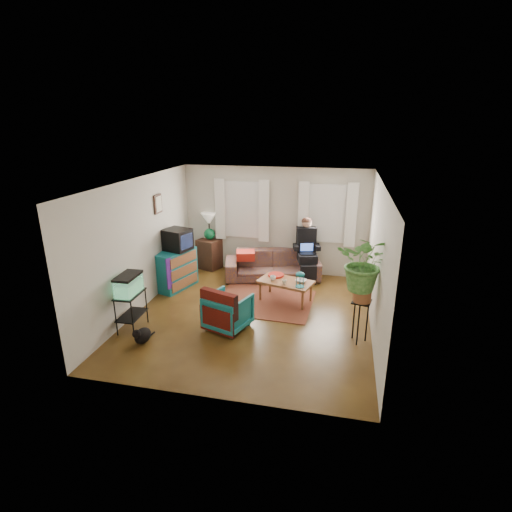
% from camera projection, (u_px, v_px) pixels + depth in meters
% --- Properties ---
extents(floor, '(4.50, 5.00, 0.01)m').
position_uv_depth(floor, '(252.00, 316.00, 7.81)').
color(floor, '#4F2B14').
rests_on(floor, ground).
extents(ceiling, '(4.50, 5.00, 0.01)m').
position_uv_depth(ceiling, '(251.00, 182.00, 6.97)').
color(ceiling, white).
rests_on(ceiling, wall_back).
extents(wall_back, '(4.50, 0.01, 2.60)m').
position_uv_depth(wall_back, '(275.00, 221.00, 9.70)').
color(wall_back, silver).
rests_on(wall_back, floor).
extents(wall_front, '(4.50, 0.01, 2.60)m').
position_uv_depth(wall_front, '(207.00, 313.00, 5.08)').
color(wall_front, silver).
rests_on(wall_front, floor).
extents(wall_left, '(0.01, 5.00, 2.60)m').
position_uv_depth(wall_left, '(140.00, 245.00, 7.85)').
color(wall_left, silver).
rests_on(wall_left, floor).
extents(wall_right, '(0.01, 5.00, 2.60)m').
position_uv_depth(wall_right, '(377.00, 261.00, 6.93)').
color(wall_right, silver).
rests_on(wall_right, floor).
extents(window_left, '(1.08, 0.04, 1.38)m').
position_uv_depth(window_left, '(243.00, 210.00, 9.77)').
color(window_left, white).
rests_on(window_left, wall_back).
extents(window_right, '(1.08, 0.04, 1.38)m').
position_uv_depth(window_right, '(327.00, 214.00, 9.34)').
color(window_right, white).
rests_on(window_right, wall_back).
extents(curtains_left, '(1.36, 0.06, 1.50)m').
position_uv_depth(curtains_left, '(242.00, 210.00, 9.69)').
color(curtains_left, white).
rests_on(curtains_left, wall_back).
extents(curtains_right, '(1.36, 0.06, 1.50)m').
position_uv_depth(curtains_right, '(327.00, 214.00, 9.27)').
color(curtains_right, white).
rests_on(curtains_right, wall_back).
extents(picture_frame, '(0.04, 0.32, 0.40)m').
position_uv_depth(picture_frame, '(158.00, 204.00, 8.42)').
color(picture_frame, '#3D2616').
rests_on(picture_frame, wall_left).
extents(area_rug, '(2.07, 1.69, 0.01)m').
position_uv_depth(area_rug, '(264.00, 301.00, 8.40)').
color(area_rug, maroon).
rests_on(area_rug, floor).
extents(sofa, '(2.39, 1.42, 0.88)m').
position_uv_depth(sofa, '(273.00, 261.00, 9.55)').
color(sofa, brown).
rests_on(sofa, floor).
extents(seated_person, '(0.72, 0.81, 1.33)m').
position_uv_depth(seated_person, '(306.00, 251.00, 9.51)').
color(seated_person, black).
rests_on(seated_person, sofa).
extents(side_table, '(0.66, 0.66, 0.76)m').
position_uv_depth(side_table, '(210.00, 254.00, 10.24)').
color(side_table, '#392315').
rests_on(side_table, floor).
extents(table_lamp, '(0.50, 0.50, 0.69)m').
position_uv_depth(table_lamp, '(209.00, 227.00, 10.01)').
color(table_lamp, white).
rests_on(table_lamp, side_table).
extents(dresser, '(0.76, 1.08, 0.88)m').
position_uv_depth(dresser, '(176.00, 269.00, 8.99)').
color(dresser, navy).
rests_on(dresser, floor).
extents(crt_tv, '(0.66, 0.63, 0.47)m').
position_uv_depth(crt_tv, '(177.00, 239.00, 8.84)').
color(crt_tv, black).
rests_on(crt_tv, dresser).
extents(aquarium_stand, '(0.37, 0.64, 0.70)m').
position_uv_depth(aquarium_stand, '(132.00, 311.00, 7.20)').
color(aquarium_stand, black).
rests_on(aquarium_stand, floor).
extents(aquarium, '(0.33, 0.58, 0.37)m').
position_uv_depth(aquarium, '(129.00, 284.00, 7.03)').
color(aquarium, '#7FD899').
rests_on(aquarium, aquarium_stand).
extents(black_cat, '(0.30, 0.42, 0.33)m').
position_uv_depth(black_cat, '(143.00, 334.00, 6.81)').
color(black_cat, black).
rests_on(black_cat, floor).
extents(armchair, '(0.89, 0.86, 0.73)m').
position_uv_depth(armchair, '(228.00, 310.00, 7.25)').
color(armchair, '#115869').
rests_on(armchair, floor).
extents(serape_throw, '(0.75, 0.40, 0.60)m').
position_uv_depth(serape_throw, '(219.00, 308.00, 6.97)').
color(serape_throw, '#9E0A0A').
rests_on(serape_throw, armchair).
extents(coffee_table, '(1.23, 0.89, 0.46)m').
position_uv_depth(coffee_table, '(285.00, 291.00, 8.37)').
color(coffee_table, brown).
rests_on(coffee_table, floor).
extents(cup_a, '(0.15, 0.15, 0.10)m').
position_uv_depth(cup_a, '(273.00, 278.00, 8.32)').
color(cup_a, white).
rests_on(cup_a, coffee_table).
extents(cup_b, '(0.12, 0.12, 0.09)m').
position_uv_depth(cup_b, '(284.00, 282.00, 8.11)').
color(cup_b, beige).
rests_on(cup_b, coffee_table).
extents(bowl, '(0.27, 0.27, 0.05)m').
position_uv_depth(bowl, '(301.00, 281.00, 8.24)').
color(bowl, white).
rests_on(bowl, coffee_table).
extents(snack_tray, '(0.42, 0.42, 0.04)m').
position_uv_depth(snack_tray, '(276.00, 275.00, 8.56)').
color(snack_tray, '#B21414').
rests_on(snack_tray, coffee_table).
extents(birdcage, '(0.22, 0.22, 0.32)m').
position_uv_depth(birdcage, '(300.00, 279.00, 7.95)').
color(birdcage, '#115B6B').
rests_on(birdcage, coffee_table).
extents(plant_stand, '(0.38, 0.38, 0.76)m').
position_uv_depth(plant_stand, '(360.00, 321.00, 6.78)').
color(plant_stand, black).
rests_on(plant_stand, floor).
extents(potted_plant, '(1.01, 0.92, 0.97)m').
position_uv_depth(potted_plant, '(364.00, 272.00, 6.49)').
color(potted_plant, '#599947').
rests_on(potted_plant, plant_stand).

